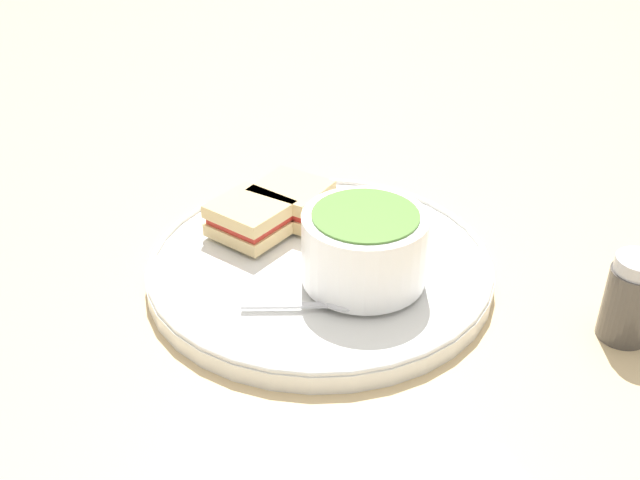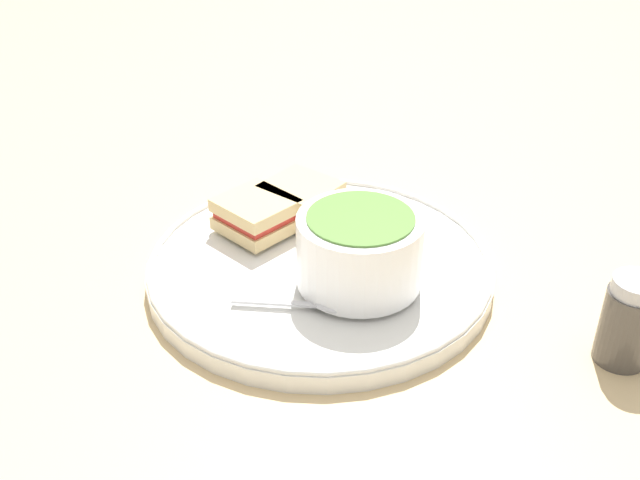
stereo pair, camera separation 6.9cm
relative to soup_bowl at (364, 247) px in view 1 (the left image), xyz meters
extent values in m
plane|color=#D1B27F|center=(0.05, 0.02, -0.05)|extent=(2.40, 2.40, 0.00)
cylinder|color=white|center=(0.05, 0.02, -0.05)|extent=(0.32, 0.32, 0.02)
torus|color=white|center=(0.05, 0.02, -0.04)|extent=(0.32, 0.32, 0.01)
cylinder|color=white|center=(0.00, 0.00, -0.03)|extent=(0.06, 0.06, 0.01)
cylinder|color=white|center=(0.00, 0.00, 0.00)|extent=(0.11, 0.11, 0.06)
cylinder|color=#568938|center=(0.00, 0.00, 0.03)|extent=(0.09, 0.09, 0.01)
cube|color=silver|center=(-0.02, 0.08, -0.03)|extent=(0.03, 0.07, 0.00)
ellipsoid|color=silver|center=(-0.03, 0.03, -0.03)|extent=(0.03, 0.04, 0.01)
cube|color=#DBBC7F|center=(0.13, 0.02, -0.03)|extent=(0.09, 0.09, 0.01)
cube|color=#B72D23|center=(0.13, 0.02, -0.02)|extent=(0.09, 0.09, 0.01)
cube|color=#DBBC7F|center=(0.13, 0.02, -0.01)|extent=(0.09, 0.09, 0.01)
cube|color=#DBBC7F|center=(0.11, 0.07, -0.03)|extent=(0.09, 0.09, 0.01)
cube|color=#B72D23|center=(0.11, 0.07, -0.02)|extent=(0.08, 0.08, 0.01)
cube|color=#DBBC7F|center=(0.11, 0.07, -0.01)|extent=(0.09, 0.09, 0.01)
cylinder|color=#4C4742|center=(-0.12, -0.19, -0.02)|extent=(0.04, 0.04, 0.07)
cylinder|color=#B7B7BC|center=(-0.12, -0.19, 0.02)|extent=(0.04, 0.04, 0.01)
camera|label=1|loc=(-0.50, 0.22, 0.35)|focal=42.00mm
camera|label=2|loc=(-0.52, 0.16, 0.35)|focal=42.00mm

